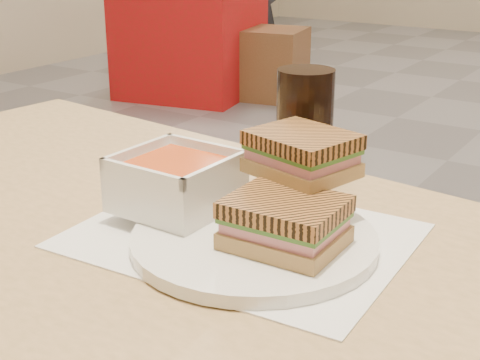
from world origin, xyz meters
The scene contains 10 objects.
main_table centered at (-0.11, -2.06, 0.64)m, with size 1.27×0.83×0.75m.
tray_liner centered at (0.01, -2.00, 0.75)m, with size 0.38×0.30×0.00m.
plate centered at (0.04, -2.01, 0.76)m, with size 0.27×0.27×0.01m.
soup_bowl centered at (-0.08, -2.00, 0.80)m, with size 0.13×0.13×0.07m.
panini_lower centered at (0.08, -2.02, 0.79)m, with size 0.12×0.10×0.05m.
panini_upper centered at (0.05, -1.94, 0.84)m, with size 0.13×0.12×0.05m.
cola_glass centered at (-0.01, -1.82, 0.83)m, with size 0.08×0.08×0.16m.
bg_table_0 centered at (-2.41, 1.09, 0.35)m, with size 0.94×0.94×0.71m.
bg_chair_0l centered at (-2.87, 1.64, 0.21)m, with size 0.47×0.47×0.43m.
bg_chair_0r centered at (-1.88, 1.27, 0.23)m, with size 0.47×0.47×0.45m.
Camera 1 is at (0.40, -2.60, 1.09)m, focal length 51.82 mm.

